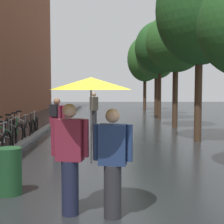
% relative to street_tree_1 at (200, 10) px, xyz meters
% --- Properties ---
extents(ground_plane, '(80.00, 80.00, 0.00)m').
position_rel_street_tree_1_xyz_m(ground_plane, '(-2.86, -6.91, -4.62)').
color(ground_plane, '#26282B').
extents(kerb_strip, '(0.30, 36.00, 0.12)m').
position_rel_street_tree_1_xyz_m(kerb_strip, '(-6.06, 3.09, -4.56)').
color(kerb_strip, slate).
rests_on(kerb_strip, ground).
extents(street_tree_1, '(3.08, 3.08, 6.55)m').
position_rel_street_tree_1_xyz_m(street_tree_1, '(0.00, 0.00, 0.00)').
color(street_tree_1, '#473323').
rests_on(street_tree_1, ground).
extents(street_tree_2, '(2.89, 2.89, 5.55)m').
position_rel_street_tree_1_xyz_m(street_tree_2, '(0.03, 4.26, -0.54)').
color(street_tree_2, '#473323').
rests_on(street_tree_2, ground).
extents(street_tree_3, '(3.04, 3.04, 5.92)m').
position_rel_street_tree_1_xyz_m(street_tree_3, '(-0.09, 8.37, -0.29)').
color(street_tree_3, '#473323').
rests_on(street_tree_3, ground).
extents(street_tree_4, '(2.95, 2.95, 6.01)m').
position_rel_street_tree_1_xyz_m(street_tree_4, '(0.22, 11.89, -0.37)').
color(street_tree_4, '#473323').
rests_on(street_tree_4, ground).
extents(street_tree_5, '(3.01, 3.01, 6.28)m').
position_rel_street_tree_1_xyz_m(street_tree_5, '(-0.10, 16.65, -0.28)').
color(street_tree_5, '#473323').
rests_on(street_tree_5, ground).
extents(parked_bicycle_4, '(1.16, 0.83, 0.96)m').
position_rel_street_tree_1_xyz_m(parked_bicycle_4, '(-6.73, -0.41, -4.24)').
color(parked_bicycle_4, black).
rests_on(parked_bicycle_4, ground).
extents(parked_bicycle_5, '(1.14, 0.80, 0.96)m').
position_rel_street_tree_1_xyz_m(parked_bicycle_5, '(-6.67, 0.48, -4.24)').
color(parked_bicycle_5, black).
rests_on(parked_bicycle_5, ground).
extents(parked_bicycle_6, '(1.14, 0.79, 0.96)m').
position_rel_street_tree_1_xyz_m(parked_bicycle_6, '(-6.69, 1.37, -4.24)').
color(parked_bicycle_6, black).
rests_on(parked_bicycle_6, ground).
extents(parked_bicycle_7, '(1.14, 0.80, 0.96)m').
position_rel_street_tree_1_xyz_m(parked_bicycle_7, '(-6.75, 2.25, -4.24)').
color(parked_bicycle_7, black).
rests_on(parked_bicycle_7, ground).
extents(couple_under_umbrella, '(1.22, 1.20, 2.08)m').
position_rel_street_tree_1_xyz_m(couple_under_umbrella, '(-3.43, -6.83, -3.19)').
color(couple_under_umbrella, '#1E233D').
rests_on(couple_under_umbrella, ground).
extents(litter_bin, '(0.44, 0.44, 0.85)m').
position_rel_street_tree_1_xyz_m(litter_bin, '(-4.96, -5.81, -4.19)').
color(litter_bin, '#1E4C28').
rests_on(litter_bin, ground).
extents(pedestrian_walking_midground, '(0.42, 0.49, 1.71)m').
position_rel_street_tree_1_xyz_m(pedestrian_walking_midground, '(-3.88, 4.12, -3.74)').
color(pedestrian_walking_midground, '#2D2D33').
rests_on(pedestrian_walking_midground, ground).
extents(pedestrian_walking_far, '(0.52, 0.44, 1.62)m').
position_rel_street_tree_1_xyz_m(pedestrian_walking_far, '(-4.75, -1.67, -3.75)').
color(pedestrian_walking_far, black).
rests_on(pedestrian_walking_far, ground).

